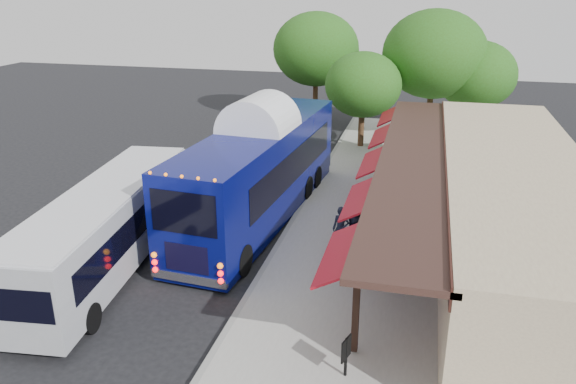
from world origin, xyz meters
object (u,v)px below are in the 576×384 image
Objects in this scene: coach_bus at (260,167)px; ped_c at (353,215)px; ped_b at (356,216)px; city_bus at (107,226)px; ped_d at (359,204)px; sign_board at (346,350)px; ped_a at (341,229)px.

coach_bus reaches higher than ped_c.
ped_b reaches higher than ped_c.
city_bus is 6.34× the size of ped_d.
city_bus reaches higher than ped_d.
ped_c is at bearing 113.92° from sign_board.
ped_b is 0.19m from ped_c.
coach_bus is 4.48m from ped_c.
ped_a is 2.66m from ped_d.
ped_a is at bearing 96.86° from ped_d.
city_bus is 9.29m from ped_b.
coach_bus is 4.85m from ped_a.
ped_c is (4.15, -1.06, -1.32)m from coach_bus.
sign_board is at bearing 97.01° from ped_b.
coach_bus is 7.94× the size of ped_b.
coach_bus is at bearing 135.36° from sign_board.
coach_bus is at bearing 15.06° from ped_d.
coach_bus is at bearing 148.93° from ped_a.
ped_b is at bearing 105.12° from ped_d.
sign_board is at bearing 109.98° from ped_d.
sign_board is at bearing -57.40° from coach_bus.
city_bus is 9.97× the size of sign_board.
ped_d is at bearing 4.94° from coach_bus.
coach_bus reaches higher than city_bus.
ped_b is 0.96× the size of ped_d.
ped_a reaches higher than ped_b.
coach_bus is 1.20× the size of city_bus.
sign_board is at bearing 67.84° from ped_c.
ped_a is (7.76, 3.05, -0.62)m from city_bus.
ped_b is at bearing -11.25° from coach_bus.
ped_c reaches higher than sign_board.
city_bus is at bearing 29.79° from ped_b.
ped_c is at bearing 23.50° from city_bus.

